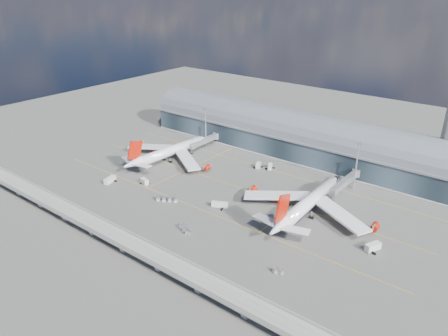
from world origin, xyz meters
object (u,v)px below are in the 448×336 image
Objects in this scene: service_truck_1 at (145,182)px; cargo_train_2 at (278,271)px; airliner_left at (168,152)px; service_truck_5 at (270,167)px; floodlight_mast_left at (206,127)px; service_truck_2 at (220,205)px; service_truck_3 at (373,247)px; cargo_train_1 at (185,229)px; airliner_right at (308,204)px; service_truck_0 at (110,180)px; service_truck_4 at (258,166)px; cargo_train_0 at (166,199)px; floodlight_mast_right at (356,165)px.

cargo_train_2 is at bearing -87.34° from service_truck_1.
airliner_left reaches higher than service_truck_5.
floodlight_mast_left is 3.22× the size of service_truck_2.
service_truck_3 reaches higher than service_truck_5.
cargo_train_1 is (7.39, -79.21, -0.42)m from service_truck_5.
airliner_right reaches higher than service_truck_5.
airliner_right is 8.46× the size of service_truck_0.
service_truck_0 is 64.78m from service_truck_2.
service_truck_1 is 0.72× the size of service_truck_2.
service_truck_4 is at bearing 177.62° from service_truck_5.
service_truck_3 is at bearing -20.52° from floodlight_mast_left.
airliner_left is at bearing 173.41° from airliner_right.
airliner_left is at bearing 71.71° from cargo_train_0.
airliner_right reaches higher than cargo_train_1.
service_truck_1 is at bearing -80.35° from floodlight_mast_left.
service_truck_1 is at bearing -166.14° from airliner_right.
service_truck_5 is at bearing -5.15° from floodlight_mast_left.
service_truck_0 is (-2.74, -41.35, -4.04)m from airliner_left.
airliner_right is 8.48× the size of service_truck_2.
service_truck_5 reaches higher than cargo_train_1.
cargo_train_2 is at bearing -98.08° from service_truck_3.
floodlight_mast_left is at bearing 180.00° from floodlight_mast_right.
airliner_left is 7.52× the size of cargo_train_1.
floodlight_mast_left is at bearing 71.00° from service_truck_0.
cargo_train_1 is (-34.28, -45.57, -4.57)m from airliner_right.
floodlight_mast_right is 57.09m from service_truck_3.
service_truck_3 is 87.85m from service_truck_5.
service_truck_4 is at bearing -17.37° from service_truck_1.
service_truck_5 is at bearing -174.42° from floodlight_mast_right.
service_truck_2 is 0.71× the size of cargo_train_0.
airliner_left is 96.47m from airliner_right.
airliner_right is 86.62m from service_truck_1.
cargo_train_0 is at bearing 39.03° from cargo_train_1.
service_truck_3 is at bearing -67.67° from service_truck_1.
cargo_train_2 is (12.48, -45.71, -4.76)m from airliner_right.
airliner_left is 52.07m from cargo_train_0.
floodlight_mast_left reaches higher than cargo_train_2.
service_truck_1 is at bearing -144.92° from floodlight_mast_right.
service_truck_0 is (-105.29, -72.84, -12.00)m from floodlight_mast_right.
cargo_train_2 is at bearing -77.25° from airliner_right.
service_truck_2 is at bearing -126.04° from floodlight_mast_right.
cargo_train_1 is (61.95, -52.41, -4.67)m from airliner_left.
floodlight_mast_left is 100.00m from floodlight_mast_right.
cargo_train_1 is at bearing -54.70° from floodlight_mast_left.
cargo_train_1 is at bearing -24.55° from service_truck_0.
service_truck_1 is 71.26m from service_truck_5.
airliner_right reaches higher than airliner_left.
floodlight_mast_right is 4.20× the size of service_truck_5.
airliner_right is at bearing -58.67° from cargo_train_1.
floodlight_mast_left is 3.21× the size of service_truck_0.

